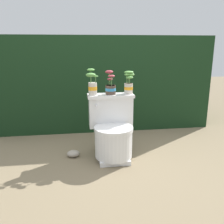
% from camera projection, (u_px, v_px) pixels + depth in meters
% --- Properties ---
extents(ground_plane, '(12.00, 12.00, 0.00)m').
position_uv_depth(ground_plane, '(115.00, 161.00, 2.43)').
color(ground_plane, '#75664C').
extents(hedge_backdrop, '(2.81, 0.98, 1.21)m').
position_uv_depth(hedge_backdrop, '(101.00, 80.00, 3.55)').
color(hedge_backdrop, black).
rests_on(hedge_backdrop, ground).
extents(toilet, '(0.46, 0.48, 0.62)m').
position_uv_depth(toilet, '(112.00, 131.00, 2.45)').
color(toilet, silver).
rests_on(toilet, ground).
extents(potted_plant_left, '(0.12, 0.10, 0.26)m').
position_uv_depth(potted_plant_left, '(92.00, 85.00, 2.42)').
color(potted_plant_left, beige).
rests_on(potted_plant_left, toilet).
extents(potted_plant_midleft, '(0.10, 0.11, 0.24)m').
position_uv_depth(potted_plant_midleft, '(110.00, 87.00, 2.46)').
color(potted_plant_midleft, '#47382D').
rests_on(potted_plant_midleft, toilet).
extents(potted_plant_middle, '(0.11, 0.09, 0.23)m').
position_uv_depth(potted_plant_middle, '(129.00, 83.00, 2.49)').
color(potted_plant_middle, beige).
rests_on(potted_plant_middle, toilet).
extents(garden_stone, '(0.13, 0.10, 0.07)m').
position_uv_depth(garden_stone, '(73.00, 154.00, 2.51)').
color(garden_stone, '#9E9384').
rests_on(garden_stone, ground).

